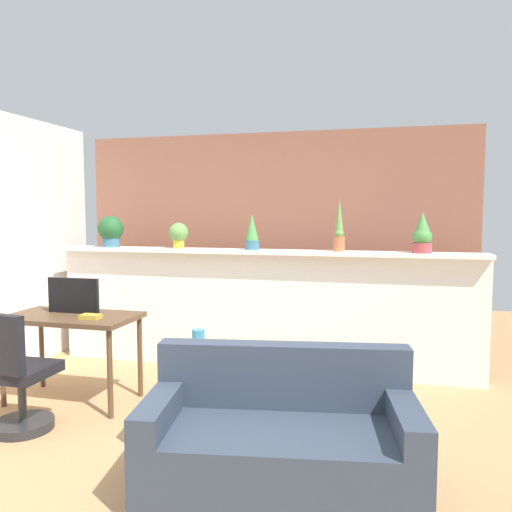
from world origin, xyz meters
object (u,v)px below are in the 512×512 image
at_px(potted_plant_2, 252,233).
at_px(couch, 280,442).
at_px(vase_on_shelf, 198,340).
at_px(book_on_desk, 91,317).
at_px(side_cube_shelf, 199,381).
at_px(potted_plant_1, 179,234).
at_px(office_chair, 15,381).
at_px(tv_monitor, 73,296).
at_px(potted_plant_4, 422,235).
at_px(potted_plant_3, 339,230).
at_px(potted_plant_0, 111,231).
at_px(desk, 72,325).

distance_m(potted_plant_2, couch, 2.53).
bearing_deg(vase_on_shelf, potted_plant_2, 81.97).
height_order(book_on_desk, couch, couch).
distance_m(side_cube_shelf, book_on_desk, 1.03).
height_order(potted_plant_1, office_chair, potted_plant_1).
bearing_deg(tv_monitor, book_on_desk, -32.67).
bearing_deg(potted_plant_4, potted_plant_3, 179.79).
height_order(potted_plant_0, office_chair, potted_plant_0).
relative_size(desk, couch, 0.66).
bearing_deg(couch, office_chair, 172.72).
relative_size(office_chair, couch, 0.55).
distance_m(office_chair, side_cube_shelf, 1.37).
bearing_deg(vase_on_shelf, book_on_desk, -166.89).
distance_m(potted_plant_0, couch, 3.37).
bearing_deg(potted_plant_4, potted_plant_2, 179.76).
distance_m(potted_plant_0, side_cube_shelf, 2.21).
height_order(potted_plant_0, potted_plant_4, potted_plant_4).
height_order(side_cube_shelf, couch, couch).
bearing_deg(potted_plant_1, vase_on_shelf, -60.15).
xyz_separation_m(potted_plant_3, desk, (-2.13, -1.21, -0.78)).
distance_m(desk, tv_monitor, 0.25).
bearing_deg(potted_plant_3, vase_on_shelf, -132.79).
bearing_deg(potted_plant_0, office_chair, -80.91).
distance_m(tv_monitor, book_on_desk, 0.35).
relative_size(potted_plant_4, vase_on_shelf, 2.34).
xyz_separation_m(potted_plant_3, side_cube_shelf, (-1.01, -1.16, -1.20)).
height_order(potted_plant_0, tv_monitor, potted_plant_0).
height_order(tv_monitor, couch, tv_monitor).
relative_size(desk, office_chair, 1.21).
distance_m(office_chair, book_on_desk, 0.73).
bearing_deg(desk, potted_plant_1, 69.00).
distance_m(book_on_desk, couch, 2.00).
bearing_deg(potted_plant_4, tv_monitor, -158.85).
bearing_deg(potted_plant_0, potted_plant_1, -1.23).
bearing_deg(book_on_desk, potted_plant_0, 113.48).
height_order(tv_monitor, vase_on_shelf, tv_monitor).
height_order(desk, couch, couch).
height_order(potted_plant_0, potted_plant_3, potted_plant_3).
relative_size(potted_plant_4, couch, 0.23).
xyz_separation_m(potted_plant_2, vase_on_shelf, (-0.16, -1.11, -0.83)).
xyz_separation_m(potted_plant_2, desk, (-1.26, -1.22, -0.75)).
distance_m(potted_plant_2, tv_monitor, 1.80).
bearing_deg(office_chair, potted_plant_0, 99.09).
bearing_deg(potted_plant_1, tv_monitor, -113.65).
height_order(side_cube_shelf, vase_on_shelf, vase_on_shelf).
height_order(potted_plant_2, potted_plant_3, potted_plant_3).
bearing_deg(potted_plant_3, office_chair, -139.04).
relative_size(desk, vase_on_shelf, 6.73).
distance_m(potted_plant_3, couch, 2.44).
bearing_deg(potted_plant_1, book_on_desk, -99.64).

